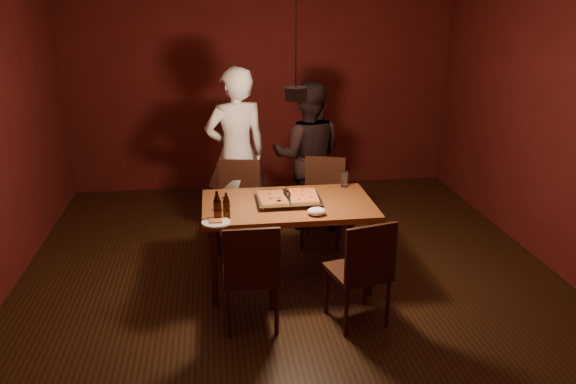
{
  "coord_description": "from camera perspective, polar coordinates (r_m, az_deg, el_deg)",
  "views": [
    {
      "loc": [
        -0.65,
        -4.35,
        2.47
      ],
      "look_at": [
        -0.03,
        0.25,
        0.85
      ],
      "focal_mm": 35.0,
      "sensor_mm": 36.0,
      "label": 1
    }
  ],
  "objects": [
    {
      "name": "plate_slice",
      "position": [
        4.53,
        -7.32,
        -3.07
      ],
      "size": [
        0.23,
        0.23,
        0.03
      ],
      "color": "white",
      "rests_on": "dining_table"
    },
    {
      "name": "napkin",
      "position": [
        4.66,
        2.93,
        -1.98
      ],
      "size": [
        0.16,
        0.12,
        0.07
      ],
      "primitive_type": "ellipsoid",
      "color": "white",
      "rests_on": "dining_table"
    },
    {
      "name": "room_shell",
      "position": [
        4.52,
        0.77,
        5.58
      ],
      "size": [
        6.0,
        6.0,
        6.0
      ],
      "color": "#341E0E",
      "rests_on": "ground"
    },
    {
      "name": "pizza_tray",
      "position": [
        4.95,
        0.06,
        -0.76
      ],
      "size": [
        0.58,
        0.48,
        0.05
      ],
      "primitive_type": "cube",
      "rotation": [
        0.0,
        0.0,
        -0.06
      ],
      "color": "silver",
      "rests_on": "dining_table"
    },
    {
      "name": "chair_near_right",
      "position": [
        4.36,
        7.65,
        -7.26
      ],
      "size": [
        0.51,
        0.51,
        0.49
      ],
      "rotation": [
        0.0,
        0.0,
        0.24
      ],
      "color": "#38190F",
      "rests_on": "floor"
    },
    {
      "name": "pendant_lamp",
      "position": [
        4.45,
        0.8,
        10.1
      ],
      "size": [
        0.18,
        0.18,
        1.1
      ],
      "color": "black",
      "rests_on": "ceiling"
    },
    {
      "name": "chair_far_left",
      "position": [
        5.75,
        -5.02,
        -0.43
      ],
      "size": [
        0.49,
        0.49,
        0.49
      ],
      "rotation": [
        0.0,
        0.0,
        2.95
      ],
      "color": "#38190F",
      "rests_on": "floor"
    },
    {
      "name": "water_glass_right",
      "position": [
        5.37,
        5.76,
        1.3
      ],
      "size": [
        0.07,
        0.07,
        0.15
      ],
      "primitive_type": "cylinder",
      "color": "silver",
      "rests_on": "dining_table"
    },
    {
      "name": "spatula",
      "position": [
        4.97,
        0.06,
        -0.22
      ],
      "size": [
        0.1,
        0.24,
        0.04
      ],
      "primitive_type": null,
      "rotation": [
        0.0,
        0.0,
        -0.02
      ],
      "color": "silver",
      "rests_on": "pizza_tray"
    },
    {
      "name": "pizza_cheese",
      "position": [
        4.96,
        1.6,
        -0.33
      ],
      "size": [
        0.26,
        0.4,
        0.02
      ],
      "primitive_type": "cube",
      "rotation": [
        0.0,
        0.0,
        -0.07
      ],
      "color": "gold",
      "rests_on": "pizza_tray"
    },
    {
      "name": "diner_white",
      "position": [
        5.91,
        -5.27,
        3.86
      ],
      "size": [
        0.75,
        0.59,
        1.81
      ],
      "primitive_type": "imported",
      "rotation": [
        0.0,
        0.0,
        3.41
      ],
      "color": "white",
      "rests_on": "floor"
    },
    {
      "name": "beer_bottle_b",
      "position": [
        4.59,
        -6.27,
        -1.38
      ],
      "size": [
        0.06,
        0.06,
        0.22
      ],
      "color": "black",
      "rests_on": "dining_table"
    },
    {
      "name": "diner_dark",
      "position": [
        6.17,
        2.02,
        3.67
      ],
      "size": [
        0.89,
        0.75,
        1.63
      ],
      "primitive_type": "imported",
      "rotation": [
        0.0,
        0.0,
        2.96
      ],
      "color": "black",
      "rests_on": "floor"
    },
    {
      "name": "water_glass_left",
      "position": [
        4.78,
        -6.39,
        -1.22
      ],
      "size": [
        0.07,
        0.07,
        0.11
      ],
      "primitive_type": "cylinder",
      "color": "silver",
      "rests_on": "dining_table"
    },
    {
      "name": "chair_far_right",
      "position": [
        5.85,
        3.62,
        -0.08
      ],
      "size": [
        0.53,
        0.53,
        0.49
      ],
      "rotation": [
        0.0,
        0.0,
        2.82
      ],
      "color": "#38190F",
      "rests_on": "floor"
    },
    {
      "name": "beer_bottle_a",
      "position": [
        4.57,
        -7.2,
        -1.37
      ],
      "size": [
        0.06,
        0.06,
        0.24
      ],
      "color": "black",
      "rests_on": "dining_table"
    },
    {
      "name": "pizza_meat",
      "position": [
        4.91,
        -1.61,
        -0.53
      ],
      "size": [
        0.25,
        0.38,
        0.02
      ],
      "primitive_type": "cube",
      "rotation": [
        0.0,
        0.0,
        0.05
      ],
      "color": "maroon",
      "rests_on": "pizza_tray"
    },
    {
      "name": "dining_table",
      "position": [
        4.97,
        0.0,
        -1.89
      ],
      "size": [
        1.5,
        0.9,
        0.75
      ],
      "color": "brown",
      "rests_on": "floor"
    },
    {
      "name": "chair_near_left",
      "position": [
        4.28,
        -3.76,
        -7.63
      ],
      "size": [
        0.42,
        0.42,
        0.49
      ],
      "rotation": [
        0.0,
        0.0,
        0.0
      ],
      "color": "#38190F",
      "rests_on": "floor"
    }
  ]
}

